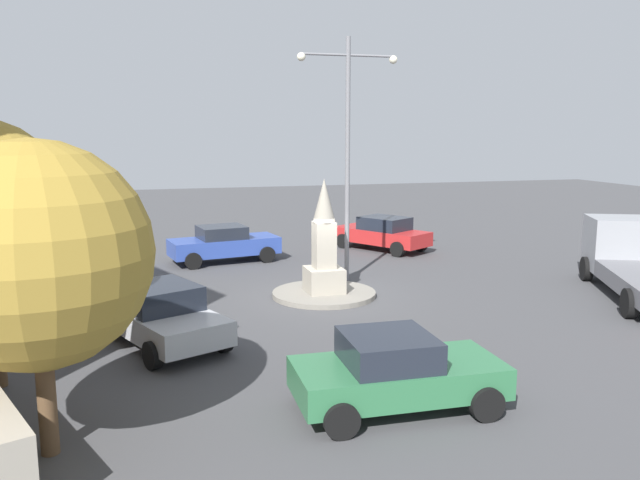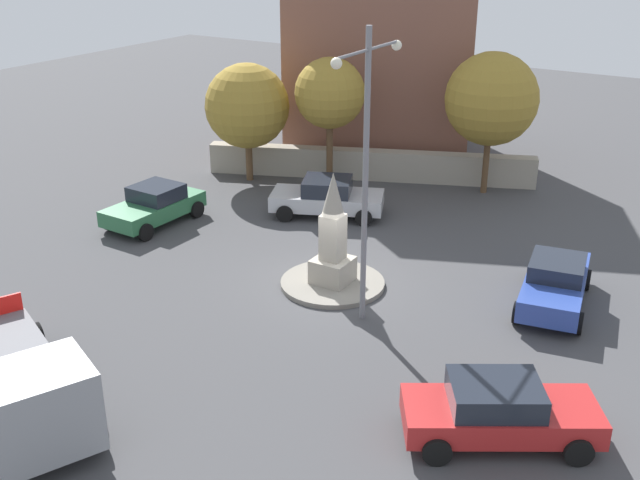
{
  "view_description": "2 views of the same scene",
  "coord_description": "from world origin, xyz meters",
  "px_view_note": "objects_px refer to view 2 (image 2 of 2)",
  "views": [
    {
      "loc": [
        5.54,
        19.02,
        5.18
      ],
      "look_at": [
        -0.08,
        -0.73,
        1.68
      ],
      "focal_mm": 36.19,
      "sensor_mm": 36.0,
      "label": 1
    },
    {
      "loc": [
        -18.58,
        -10.95,
        10.72
      ],
      "look_at": [
        -0.64,
        0.07,
        1.77
      ],
      "focal_mm": 42.94,
      "sensor_mm": 36.0,
      "label": 2
    }
  ],
  "objects_px": {
    "car_blue_approaching": "(555,282)",
    "tree_far_corner": "(330,94)",
    "streetlamp": "(366,154)",
    "corner_building": "(382,43)",
    "tree_mid_cluster": "(247,106)",
    "truck_grey_far_side": "(23,389)",
    "car_red_near_island": "(499,411)",
    "monument": "(333,239)",
    "car_silver_parked_right": "(327,197)",
    "tree_near_wall": "(492,99)",
    "car_green_waiting": "(154,205)"
  },
  "relations": [
    {
      "from": "car_blue_approaching",
      "to": "tree_far_corner",
      "type": "relative_size",
      "value": 0.82
    },
    {
      "from": "streetlamp",
      "to": "corner_building",
      "type": "bearing_deg",
      "value": 25.88
    },
    {
      "from": "tree_mid_cluster",
      "to": "tree_far_corner",
      "type": "relative_size",
      "value": 0.94
    },
    {
      "from": "truck_grey_far_side",
      "to": "tree_far_corner",
      "type": "bearing_deg",
      "value": 9.28
    },
    {
      "from": "streetlamp",
      "to": "car_red_near_island",
      "type": "distance_m",
      "value": 7.47
    },
    {
      "from": "monument",
      "to": "car_red_near_island",
      "type": "distance_m",
      "value": 8.48
    },
    {
      "from": "car_silver_parked_right",
      "to": "car_blue_approaching",
      "type": "distance_m",
      "value": 9.98
    },
    {
      "from": "corner_building",
      "to": "tree_near_wall",
      "type": "height_order",
      "value": "corner_building"
    },
    {
      "from": "tree_far_corner",
      "to": "car_silver_parked_right",
      "type": "bearing_deg",
      "value": -150.44
    },
    {
      "from": "tree_near_wall",
      "to": "tree_mid_cluster",
      "type": "relative_size",
      "value": 1.15
    },
    {
      "from": "tree_mid_cluster",
      "to": "streetlamp",
      "type": "bearing_deg",
      "value": -129.49
    },
    {
      "from": "car_green_waiting",
      "to": "corner_building",
      "type": "xyz_separation_m",
      "value": [
        13.25,
        -2.59,
        4.43
      ]
    },
    {
      "from": "monument",
      "to": "corner_building",
      "type": "height_order",
      "value": "corner_building"
    },
    {
      "from": "car_green_waiting",
      "to": "corner_building",
      "type": "bearing_deg",
      "value": -11.04
    },
    {
      "from": "streetlamp",
      "to": "car_green_waiting",
      "type": "height_order",
      "value": "streetlamp"
    },
    {
      "from": "tree_mid_cluster",
      "to": "car_blue_approaching",
      "type": "bearing_deg",
      "value": -107.94
    },
    {
      "from": "monument",
      "to": "car_silver_parked_right",
      "type": "xyz_separation_m",
      "value": [
        5.16,
        3.31,
        -0.84
      ]
    },
    {
      "from": "car_green_waiting",
      "to": "tree_near_wall",
      "type": "relative_size",
      "value": 0.68
    },
    {
      "from": "monument",
      "to": "tree_far_corner",
      "type": "height_order",
      "value": "tree_far_corner"
    },
    {
      "from": "car_red_near_island",
      "to": "tree_near_wall",
      "type": "xyz_separation_m",
      "value": [
        15.58,
        6.09,
        3.19
      ]
    },
    {
      "from": "car_red_near_island",
      "to": "car_blue_approaching",
      "type": "height_order",
      "value": "car_red_near_island"
    },
    {
      "from": "car_red_near_island",
      "to": "tree_far_corner",
      "type": "bearing_deg",
      "value": 42.85
    },
    {
      "from": "streetlamp",
      "to": "car_green_waiting",
      "type": "xyz_separation_m",
      "value": [
        2.39,
        10.18,
        -4.18
      ]
    },
    {
      "from": "monument",
      "to": "tree_far_corner",
      "type": "relative_size",
      "value": 0.66
    },
    {
      "from": "streetlamp",
      "to": "car_blue_approaching",
      "type": "distance_m",
      "value": 7.13
    },
    {
      "from": "car_blue_approaching",
      "to": "car_red_near_island",
      "type": "bearing_deg",
      "value": -173.93
    },
    {
      "from": "streetlamp",
      "to": "tree_mid_cluster",
      "type": "bearing_deg",
      "value": 50.51
    },
    {
      "from": "car_red_near_island",
      "to": "tree_near_wall",
      "type": "bearing_deg",
      "value": 21.36
    },
    {
      "from": "monument",
      "to": "car_silver_parked_right",
      "type": "bearing_deg",
      "value": 32.66
    },
    {
      "from": "corner_building",
      "to": "truck_grey_far_side",
      "type": "bearing_deg",
      "value": -171.45
    },
    {
      "from": "streetlamp",
      "to": "tree_far_corner",
      "type": "height_order",
      "value": "streetlamp"
    },
    {
      "from": "car_green_waiting",
      "to": "monument",
      "type": "bearing_deg",
      "value": -97.12
    },
    {
      "from": "tree_mid_cluster",
      "to": "car_red_near_island",
      "type": "bearing_deg",
      "value": -127.33
    },
    {
      "from": "truck_grey_far_side",
      "to": "tree_mid_cluster",
      "type": "relative_size",
      "value": 1.32
    },
    {
      "from": "truck_grey_far_side",
      "to": "streetlamp",
      "type": "bearing_deg",
      "value": -25.05
    },
    {
      "from": "car_silver_parked_right",
      "to": "tree_near_wall",
      "type": "xyz_separation_m",
      "value": [
        5.73,
        -4.22,
        3.2
      ]
    },
    {
      "from": "monument",
      "to": "car_silver_parked_right",
      "type": "height_order",
      "value": "monument"
    },
    {
      "from": "monument",
      "to": "corner_building",
      "type": "bearing_deg",
      "value": 22.08
    },
    {
      "from": "car_green_waiting",
      "to": "tree_near_wall",
      "type": "bearing_deg",
      "value": -43.41
    },
    {
      "from": "truck_grey_far_side",
      "to": "tree_mid_cluster",
      "type": "height_order",
      "value": "tree_mid_cluster"
    },
    {
      "from": "monument",
      "to": "car_blue_approaching",
      "type": "height_order",
      "value": "monument"
    },
    {
      "from": "car_silver_parked_right",
      "to": "tree_far_corner",
      "type": "distance_m",
      "value": 4.92
    },
    {
      "from": "truck_grey_far_side",
      "to": "tree_near_wall",
      "type": "relative_size",
      "value": 1.15
    },
    {
      "from": "car_silver_parked_right",
      "to": "tree_mid_cluster",
      "type": "xyz_separation_m",
      "value": [
        1.93,
        5.13,
        2.53
      ]
    },
    {
      "from": "car_silver_parked_right",
      "to": "tree_far_corner",
      "type": "xyz_separation_m",
      "value": [
        3.26,
        1.85,
        3.19
      ]
    },
    {
      "from": "tree_near_wall",
      "to": "corner_building",
      "type": "bearing_deg",
      "value": 63.03
    },
    {
      "from": "car_silver_parked_right",
      "to": "corner_building",
      "type": "bearing_deg",
      "value": 15.26
    },
    {
      "from": "tree_far_corner",
      "to": "car_green_waiting",
      "type": "bearing_deg",
      "value": 156.34
    },
    {
      "from": "streetlamp",
      "to": "car_red_near_island",
      "type": "height_order",
      "value": "streetlamp"
    },
    {
      "from": "tree_near_wall",
      "to": "car_red_near_island",
      "type": "bearing_deg",
      "value": -158.64
    }
  ]
}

